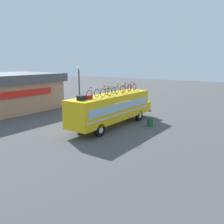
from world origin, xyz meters
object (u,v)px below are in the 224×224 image
at_px(rooftop_bicycle_4, 120,89).
at_px(trash_bin, 150,122).
at_px(luggage_bag_2, 88,97).
at_px(rooftop_bicycle_2, 106,92).
at_px(luggage_bag_1, 81,98).
at_px(bus, 113,107).
at_px(rooftop_bicycle_1, 93,93).
at_px(rooftop_bicycle_3, 111,91).
at_px(street_lamp, 79,86).
at_px(rooftop_bicycle_5, 127,88).
at_px(rooftop_bicycle_6, 132,87).

distance_m(rooftop_bicycle_4, trash_bin, 4.35).
height_order(luggage_bag_2, rooftop_bicycle_2, rooftop_bicycle_2).
height_order(luggage_bag_1, trash_bin, luggage_bag_1).
height_order(bus, rooftop_bicycle_1, rooftop_bicycle_1).
xyz_separation_m(rooftop_bicycle_3, street_lamp, (0.49, 4.42, 0.09)).
xyz_separation_m(bus, rooftop_bicycle_2, (-1.50, -0.36, 1.64)).
relative_size(rooftop_bicycle_2, trash_bin, 2.02).
height_order(rooftop_bicycle_3, rooftop_bicycle_5, rooftop_bicycle_5).
xyz_separation_m(rooftop_bicycle_4, rooftop_bicycle_6, (2.68, 0.16, -0.01)).
relative_size(bus, rooftop_bicycle_2, 6.57).
bearing_deg(rooftop_bicycle_2, rooftop_bicycle_5, 5.39).
bearing_deg(rooftop_bicycle_6, rooftop_bicycle_5, -174.86).
bearing_deg(luggage_bag_1, trash_bin, -25.96).
bearing_deg(rooftop_bicycle_4, rooftop_bicycle_6, 3.43).
bearing_deg(rooftop_bicycle_3, bus, -21.88).
bearing_deg(rooftop_bicycle_1, street_lamp, 55.38).
distance_m(luggage_bag_2, rooftop_bicycle_2, 2.07).
relative_size(rooftop_bicycle_2, street_lamp, 0.31).
bearing_deg(bus, rooftop_bicycle_6, 2.07).
relative_size(luggage_bag_1, rooftop_bicycle_2, 0.36).
relative_size(rooftop_bicycle_5, street_lamp, 0.29).
distance_m(bus, luggage_bag_1, 4.55).
bearing_deg(rooftop_bicycle_6, luggage_bag_1, -179.04).
xyz_separation_m(rooftop_bicycle_2, trash_bin, (3.41, -2.68, -3.05)).
xyz_separation_m(luggage_bag_2, rooftop_bicycle_5, (5.97, -0.02, 0.22)).
distance_m(rooftop_bicycle_1, rooftop_bicycle_6, 6.64).
bearing_deg(rooftop_bicycle_5, rooftop_bicycle_3, 178.45).
bearing_deg(rooftop_bicycle_5, rooftop_bicycle_4, -178.28).
xyz_separation_m(bus, rooftop_bicycle_1, (-2.83, 0.02, 1.63)).
height_order(rooftop_bicycle_6, street_lamp, street_lamp).
relative_size(bus, trash_bin, 13.27).
bearing_deg(rooftop_bicycle_3, luggage_bag_1, -178.76).
distance_m(luggage_bag_1, luggage_bag_2, 0.82).
height_order(rooftop_bicycle_1, trash_bin, rooftop_bicycle_1).
bearing_deg(street_lamp, rooftop_bicycle_5, -63.99).
relative_size(rooftop_bicycle_2, rooftop_bicycle_3, 1.01).
distance_m(luggage_bag_1, rooftop_bicycle_2, 2.86).
bearing_deg(rooftop_bicycle_3, luggage_bag_2, -179.16).
xyz_separation_m(rooftop_bicycle_2, rooftop_bicycle_5, (3.96, 0.37, -0.03)).
height_order(luggage_bag_1, luggage_bag_2, luggage_bag_1).
relative_size(rooftop_bicycle_1, rooftop_bicycle_6, 1.03).
relative_size(rooftop_bicycle_1, rooftop_bicycle_2, 0.99).
distance_m(rooftop_bicycle_3, trash_bin, 4.84).
distance_m(rooftop_bicycle_1, rooftop_bicycle_4, 3.95).
bearing_deg(rooftop_bicycle_3, street_lamp, 83.63).
relative_size(luggage_bag_2, trash_bin, 0.75).
bearing_deg(street_lamp, trash_bin, -77.73).
bearing_deg(luggage_bag_2, rooftop_bicycle_1, -1.73).
bearing_deg(street_lamp, rooftop_bicycle_1, -124.62).
bearing_deg(trash_bin, rooftop_bicycle_4, 104.68).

